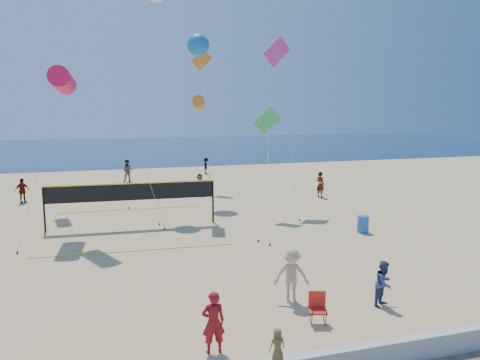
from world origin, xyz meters
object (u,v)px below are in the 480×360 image
object	(u,v)px
camp_chair	(317,306)
volleyball_net	(132,197)
woman	(213,322)
trash_barrel	(363,224)

from	to	relation	value
camp_chair	volleyball_net	bearing A→B (deg)	125.67
woman	camp_chair	world-z (taller)	woman
trash_barrel	volleyball_net	world-z (taller)	volleyball_net
camp_chair	trash_barrel	bearing A→B (deg)	68.60
trash_barrel	volleyball_net	bearing A→B (deg)	158.00
trash_barrel	woman	bearing A→B (deg)	-137.31
woman	trash_barrel	distance (m)	13.77
camp_chair	volleyball_net	size ratio (longest dim) A/B	0.11
camp_chair	trash_barrel	world-z (taller)	camp_chair
trash_barrel	volleyball_net	xyz separation A→B (m)	(-11.23, 4.54, 1.21)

